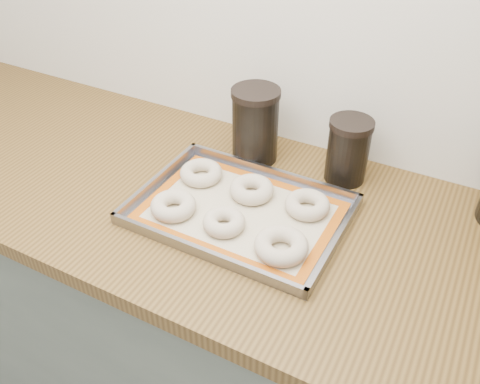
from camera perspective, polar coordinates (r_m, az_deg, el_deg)
The scene contains 12 objects.
cabinet at distance 1.45m, azimuth 7.62°, elevation -18.75°, with size 3.00×0.65×0.86m, color slate.
countertop at distance 1.11m, azimuth 9.50°, elevation -5.63°, with size 3.06×0.68×0.04m, color brown.
baking_tray at distance 1.13m, azimuth 0.00°, elevation -2.13°, with size 0.46×0.33×0.03m.
baking_mat at distance 1.13m, azimuth 0.00°, elevation -2.21°, with size 0.42×0.29×0.00m.
bagel_front_left at distance 1.13m, azimuth -7.50°, elevation -1.55°, with size 0.10×0.10×0.03m, color beige.
bagel_front_mid at distance 1.08m, azimuth -1.82°, elevation -3.40°, with size 0.09×0.09×0.03m, color beige.
bagel_front_right at distance 1.03m, azimuth 4.65°, elevation -6.03°, with size 0.11×0.11×0.04m, color beige.
bagel_back_left at distance 1.23m, azimuth -4.39°, elevation 2.16°, with size 0.10×0.10×0.03m, color beige.
bagel_back_mid at distance 1.17m, azimuth 1.32°, elevation 0.29°, with size 0.10×0.10×0.04m, color beige.
bagel_back_right at distance 1.14m, azimuth 7.56°, elevation -1.43°, with size 0.10×0.10×0.03m, color beige.
canister_left at distance 1.27m, azimuth 1.72°, elevation 7.53°, with size 0.12×0.12×0.19m.
canister_mid at distance 1.23m, azimuth 12.03°, elevation 4.61°, with size 0.10×0.10×0.16m.
Camera 1 is at (0.21, 0.88, 1.63)m, focal length 38.00 mm.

